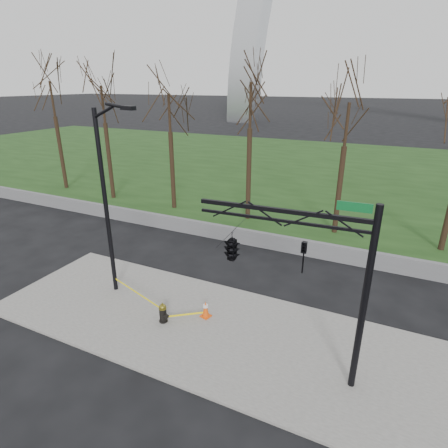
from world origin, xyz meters
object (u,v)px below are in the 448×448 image
at_px(fire_hydrant, 163,313).
at_px(traffic_cone, 206,309).
at_px(street_light, 108,193).
at_px(traffic_signal_mast, 256,250).

distance_m(fire_hydrant, traffic_cone, 1.67).
bearing_deg(street_light, traffic_signal_mast, -0.13).
xyz_separation_m(fire_hydrant, street_light, (-3.13, 1.06, 4.21)).
height_order(traffic_cone, traffic_signal_mast, traffic_signal_mast).
xyz_separation_m(fire_hydrant, traffic_signal_mast, (3.86, -0.36, 3.66)).
relative_size(traffic_cone, street_light, 0.09).
bearing_deg(street_light, fire_hydrant, -7.33).
height_order(traffic_cone, street_light, street_light).
bearing_deg(traffic_signal_mast, fire_hydrant, 171.17).
bearing_deg(fire_hydrant, street_light, -179.03).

